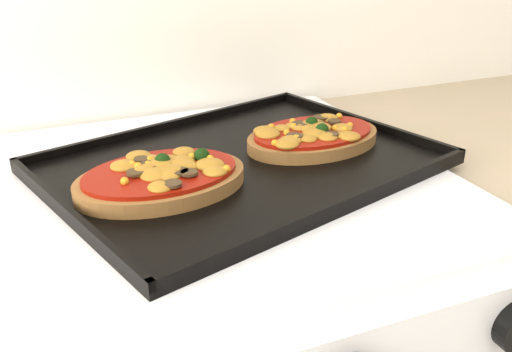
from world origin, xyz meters
name	(u,v)px	position (x,y,z in m)	size (l,w,h in m)	color
baking_tray	(242,161)	(0.03, 1.72, 0.92)	(0.50, 0.37, 0.02)	black
pizza_left	(161,177)	(-0.09, 1.68, 0.94)	(0.21, 0.15, 0.03)	brown
pizza_right	(313,135)	(0.15, 1.74, 0.94)	(0.21, 0.14, 0.03)	brown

